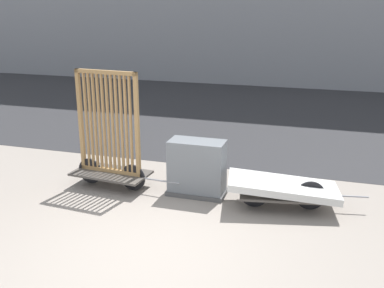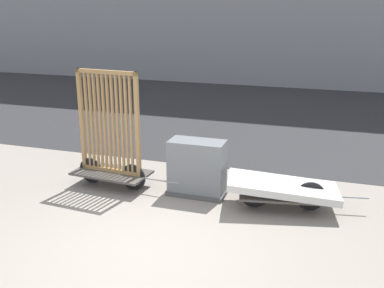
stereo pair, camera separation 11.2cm
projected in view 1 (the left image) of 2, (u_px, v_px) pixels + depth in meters
The scene contains 5 objects.
ground_plane at pixel (150, 253), 6.35m from camera, with size 60.00×60.00×0.00m, color gray.
road_strip at pixel (254, 114), 14.35m from camera, with size 56.00×10.27×0.01m.
bike_cart_with_bedframe at pixel (110, 148), 8.43m from camera, with size 2.17×0.87×2.24m.
bike_cart_with_mattress at pixel (283, 188), 7.65m from camera, with size 2.40×1.16×0.55m.
utility_cabinet at pixel (197, 170), 8.19m from camera, with size 1.07×0.56×1.03m.
Camera 1 is at (2.22, -5.17, 3.37)m, focal length 42.00 mm.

